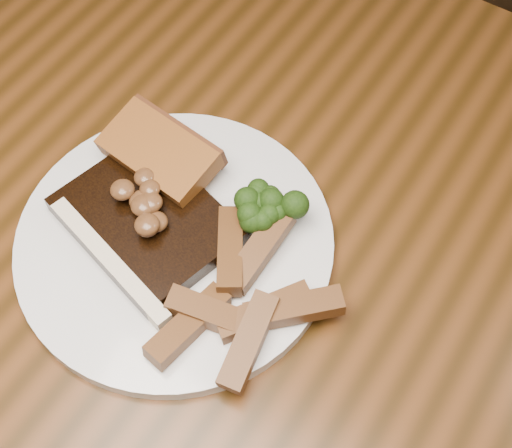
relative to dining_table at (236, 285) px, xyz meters
The scene contains 9 objects.
ground 0.66m from the dining_table, ahead, with size 4.50×4.50×0.00m, color #37180C.
dining_table is the anchor object (origin of this frame).
plate 0.11m from the dining_table, 144.48° to the right, with size 0.31×0.31×0.01m, color silver.
steak 0.14m from the dining_table, 154.88° to the right, with size 0.16×0.12×0.02m, color black.
steak_bone 0.16m from the dining_table, 129.96° to the right, with size 0.17×0.02×0.02m, color beige.
mushroom_pile 0.17m from the dining_table, 160.08° to the right, with size 0.07×0.07×0.03m, color brown, non-canonical shape.
garlic_bread 0.16m from the dining_table, 166.45° to the left, with size 0.11×0.06×0.02m, color brown.
potato_wedges 0.13m from the dining_table, 55.13° to the right, with size 0.11×0.11×0.02m, color brown, non-canonical shape.
broccoli_cluster 0.13m from the dining_table, 53.69° to the left, with size 0.08×0.08×0.04m, color #213C0D, non-canonical shape.
Camera 1 is at (0.20, -0.27, 1.36)m, focal length 50.00 mm.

